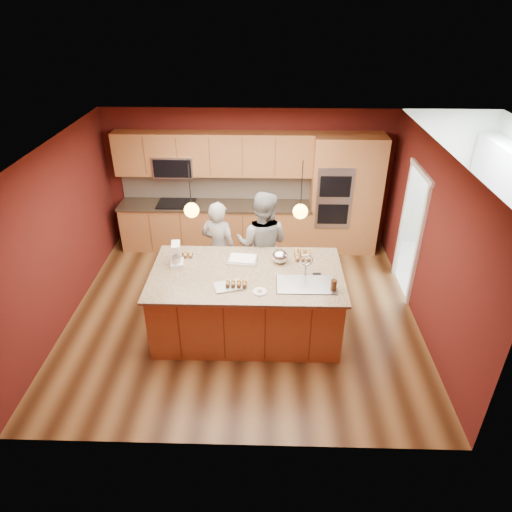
{
  "coord_description": "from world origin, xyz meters",
  "views": [
    {
      "loc": [
        0.38,
        -5.93,
        4.55
      ],
      "look_at": [
        0.21,
        -0.1,
        1.13
      ],
      "focal_mm": 32.0,
      "sensor_mm": 36.0,
      "label": 1
    }
  ],
  "objects_px": {
    "mixing_bowl": "(280,257)",
    "island": "(248,301)",
    "person_right": "(262,245)",
    "person_left": "(219,249)",
    "stand_mixer": "(177,256)"
  },
  "relations": [
    {
      "from": "island",
      "to": "person_right",
      "type": "height_order",
      "value": "person_right"
    },
    {
      "from": "mixing_bowl",
      "to": "person_left",
      "type": "bearing_deg",
      "value": 144.26
    },
    {
      "from": "stand_mixer",
      "to": "person_right",
      "type": "bearing_deg",
      "value": 25.36
    },
    {
      "from": "island",
      "to": "person_left",
      "type": "relative_size",
      "value": 1.66
    },
    {
      "from": "island",
      "to": "person_right",
      "type": "bearing_deg",
      "value": 79.33
    },
    {
      "from": "stand_mixer",
      "to": "mixing_bowl",
      "type": "bearing_deg",
      "value": -3.94
    },
    {
      "from": "island",
      "to": "mixing_bowl",
      "type": "xyz_separation_m",
      "value": [
        0.47,
        0.32,
        0.6
      ]
    },
    {
      "from": "person_left",
      "to": "mixing_bowl",
      "type": "distance_m",
      "value": 1.25
    },
    {
      "from": "mixing_bowl",
      "to": "island",
      "type": "bearing_deg",
      "value": -145.73
    },
    {
      "from": "island",
      "to": "mixing_bowl",
      "type": "height_order",
      "value": "island"
    },
    {
      "from": "person_right",
      "to": "mixing_bowl",
      "type": "relative_size",
      "value": 7.73
    },
    {
      "from": "island",
      "to": "person_left",
      "type": "xyz_separation_m",
      "value": [
        -0.52,
        1.03,
        0.32
      ]
    },
    {
      "from": "person_left",
      "to": "island",
      "type": "bearing_deg",
      "value": 136.04
    },
    {
      "from": "island",
      "to": "mixing_bowl",
      "type": "bearing_deg",
      "value": 34.27
    },
    {
      "from": "person_right",
      "to": "island",
      "type": "bearing_deg",
      "value": 91.26
    }
  ]
}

